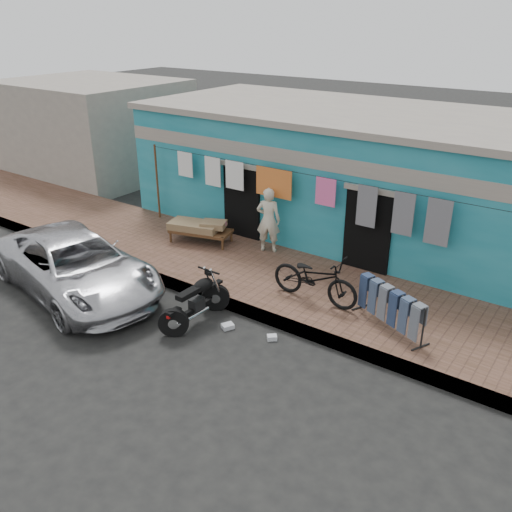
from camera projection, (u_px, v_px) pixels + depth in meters
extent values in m
plane|color=black|center=(193.00, 350.00, 9.93)|extent=(80.00, 80.00, 0.00)
cube|color=brown|center=(282.00, 283.00, 12.11)|extent=(28.00, 3.00, 0.25)
cube|color=gray|center=(243.00, 309.00, 11.03)|extent=(28.00, 0.10, 0.25)
cube|color=#197384|center=(364.00, 178.00, 14.47)|extent=(12.00, 5.00, 3.20)
cube|color=#9E9384|center=(321.00, 162.00, 12.27)|extent=(12.00, 0.14, 0.35)
cube|color=#9E9384|center=(369.00, 114.00, 13.78)|extent=(12.20, 5.20, 0.16)
cube|color=black|center=(242.00, 207.00, 13.99)|extent=(1.10, 0.10, 2.10)
cube|color=black|center=(367.00, 237.00, 12.14)|extent=(1.10, 0.10, 2.10)
cube|color=#9E9384|center=(94.00, 128.00, 20.23)|extent=(6.00, 5.00, 3.40)
cylinder|color=brown|center=(157.00, 182.00, 15.19)|extent=(0.06, 0.06, 2.10)
cylinder|color=black|center=(314.00, 176.00, 12.14)|extent=(10.00, 0.01, 0.01)
cube|color=silver|center=(185.00, 164.00, 14.33)|extent=(0.50, 0.02, 0.67)
cube|color=silver|center=(213.00, 172.00, 13.85)|extent=(0.50, 0.02, 0.76)
cube|color=silver|center=(235.00, 175.00, 13.48)|extent=(0.55, 0.02, 0.72)
cube|color=#CC4C26|center=(274.00, 183.00, 12.85)|extent=(1.00, 0.02, 0.70)
cube|color=#E45A9B|center=(326.00, 192.00, 12.11)|extent=(0.50, 0.02, 0.64)
cube|color=slate|center=(367.00, 206.00, 11.63)|extent=(0.45, 0.02, 0.92)
cube|color=slate|center=(403.00, 214.00, 11.20)|extent=(0.45, 0.02, 0.92)
cube|color=slate|center=(438.00, 222.00, 10.83)|extent=(0.50, 0.02, 0.97)
imported|color=silver|center=(76.00, 265.00, 11.70)|extent=(5.08, 3.05, 1.34)
imported|color=beige|center=(268.00, 220.00, 13.10)|extent=(0.68, 0.57, 1.62)
imported|color=black|center=(315.00, 273.00, 10.88)|extent=(1.89, 0.67, 1.23)
cube|color=silver|center=(197.00, 307.00, 11.31)|extent=(0.20, 0.18, 0.07)
cube|color=silver|center=(272.00, 338.00, 10.22)|extent=(0.23, 0.22, 0.09)
cube|color=silver|center=(228.00, 326.00, 10.59)|extent=(0.26, 0.28, 0.09)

